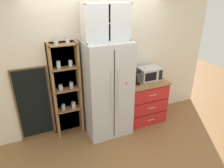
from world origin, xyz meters
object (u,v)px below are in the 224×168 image
coffee_maker (134,76)px  mug_sage (144,78)px  refrigerator (107,89)px  bottle_cobalt (144,75)px  bottle_clear (144,75)px  chalkboard_menu (34,105)px  mug_navy (146,79)px  microwave (149,74)px

coffee_maker → mug_sage: (0.28, 0.06, -0.11)m
refrigerator → bottle_cobalt: size_ratio=7.43×
coffee_maker → bottle_cobalt: bearing=8.6°
bottle_clear → chalkboard_menu: 2.19m
bottle_cobalt → chalkboard_menu: (-2.16, 0.21, -0.30)m
coffee_maker → mug_navy: (0.28, -0.02, -0.11)m
mug_sage → mug_navy: bearing=-90.2°
chalkboard_menu → microwave: bearing=-5.3°
refrigerator → microwave: bearing=5.4°
refrigerator → chalkboard_menu: (-1.30, 0.30, -0.19)m
coffee_maker → mug_navy: bearing=-4.5°
coffee_maker → mug_navy: size_ratio=2.82×
refrigerator → microwave: (0.97, 0.09, 0.13)m
bottle_cobalt → refrigerator: bearing=-173.9°
coffee_maker → mug_sage: size_ratio=2.93×
mug_navy → mug_sage: bearing=89.8°
mug_navy → bottle_cobalt: bearing=91.7°
microwave → coffee_maker: bearing=-173.7°
refrigerator → mug_sage: bearing=7.0°
coffee_maker → bottle_cobalt: (0.28, 0.04, -0.05)m
bottle_cobalt → bottle_clear: bearing=90.0°
microwave → bottle_cobalt: size_ratio=1.81×
mug_navy → chalkboard_menu: size_ratio=0.08×
refrigerator → chalkboard_menu: size_ratio=1.28×
bottle_cobalt → chalkboard_menu: size_ratio=0.17×
coffee_maker → mug_sage: bearing=11.5°
microwave → mug_sage: bearing=172.1°
bottle_clear → chalkboard_menu: (-2.16, 0.19, -0.31)m
mug_sage → chalkboard_menu: 2.18m
refrigerator → microwave: refrigerator is taller
microwave → mug_sage: 0.13m
refrigerator → bottle_clear: bearing=7.4°
mug_sage → bottle_clear: (-0.00, 0.00, 0.07)m
coffee_maker → chalkboard_menu: 1.93m
refrigerator → coffee_maker: 0.61m
chalkboard_menu → bottle_clear: bearing=-5.1°
refrigerator → bottle_cobalt: (0.86, 0.09, 0.11)m
coffee_maker → chalkboard_menu: size_ratio=0.22×
microwave → bottle_clear: (-0.11, 0.02, -0.01)m
mug_sage → refrigerator: bearing=-173.0°
bottle_cobalt → bottle_clear: bottle_clear is taller
microwave → bottle_cobalt: microwave is taller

